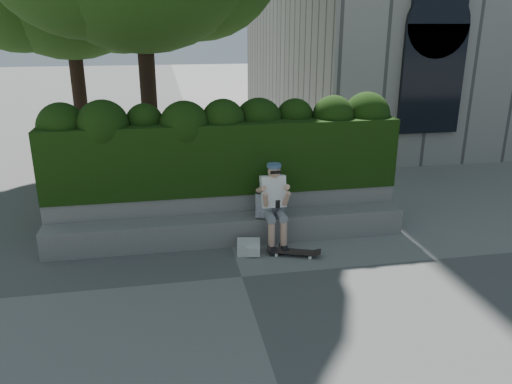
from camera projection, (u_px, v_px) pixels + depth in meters
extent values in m
plane|color=slate|center=(242.00, 277.00, 7.28)|extent=(80.00, 80.00, 0.00)
cube|color=gray|center=(230.00, 230.00, 8.37)|extent=(6.00, 0.45, 0.45)
cube|color=gray|center=(226.00, 211.00, 8.77)|extent=(6.00, 0.50, 0.75)
cube|color=black|center=(223.00, 154.00, 8.66)|extent=(6.00, 1.00, 1.20)
cylinder|color=black|center=(150.00, 113.00, 10.91)|extent=(0.35, 0.35, 3.28)
cylinder|color=black|center=(81.00, 111.00, 12.53)|extent=(0.34, 0.34, 2.85)
cube|color=slate|center=(272.00, 209.00, 8.34)|extent=(0.36, 0.26, 0.22)
cube|color=white|center=(273.00, 191.00, 8.17)|extent=(0.40, 0.32, 0.55)
sphere|color=tan|center=(274.00, 171.00, 7.99)|extent=(0.21, 0.21, 0.21)
cylinder|color=#44617E|center=(274.00, 166.00, 7.98)|extent=(0.23, 0.23, 0.06)
cube|color=black|center=(278.00, 204.00, 7.87)|extent=(0.07, 0.02, 0.13)
cylinder|color=tan|center=(271.00, 237.00, 8.02)|extent=(0.11, 0.11, 0.47)
cylinder|color=tan|center=(284.00, 236.00, 8.05)|extent=(0.11, 0.11, 0.47)
cube|color=black|center=(272.00, 250.00, 8.02)|extent=(0.10, 0.26, 0.10)
cube|color=black|center=(284.00, 249.00, 8.06)|extent=(0.10, 0.26, 0.10)
cube|color=black|center=(294.00, 252.00, 7.92)|extent=(0.78, 0.45, 0.02)
cylinder|color=silver|center=(276.00, 255.00, 7.90)|extent=(0.06, 0.05, 0.05)
cylinder|color=silver|center=(278.00, 251.00, 8.05)|extent=(0.06, 0.05, 0.05)
cylinder|color=silver|center=(310.00, 258.00, 7.81)|extent=(0.06, 0.05, 0.05)
cylinder|color=silver|center=(311.00, 253.00, 7.97)|extent=(0.06, 0.05, 0.05)
cube|color=#B6B5BB|center=(264.00, 206.00, 8.24)|extent=(0.30, 0.19, 0.40)
cube|color=beige|center=(249.00, 247.00, 7.97)|extent=(0.40, 0.31, 0.23)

